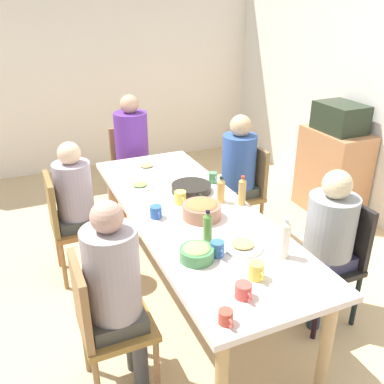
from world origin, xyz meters
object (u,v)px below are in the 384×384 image
Objects in this scene: plate_2 at (140,186)px; chair_2 at (67,221)px; dining_table at (192,219)px; cup_6 at (217,249)px; cup_4 at (213,178)px; bottle_2 at (285,239)px; bowl_1 at (197,253)px; cup_3 at (156,212)px; chair_1 at (131,165)px; bottle_3 at (242,191)px; serving_pan at (191,188)px; person_0 at (328,234)px; plate_0 at (146,167)px; person_2 at (77,199)px; microwave at (340,117)px; person_1 at (132,145)px; chair_3 at (245,187)px; chair_4 at (102,320)px; person_4 at (115,284)px; bottle_1 at (208,227)px; side_cabinet at (332,172)px; cup_1 at (180,198)px; cup_0 at (226,317)px; person_3 at (238,168)px; bowl_0 at (202,210)px; bottle_0 at (221,190)px; plate_1 at (243,245)px; cup_5 at (243,291)px; cup_2 at (257,271)px.

chair_2 is at bearing -96.73° from plate_2.
dining_table is 0.61m from cup_6.
bottle_2 is (1.16, -0.10, 0.08)m from cup_4.
cup_3 is (-0.59, -0.05, -0.00)m from bowl_1.
chair_1 is 1.74m from bottle_3.
bowl_1 reaches higher than serving_pan.
person_0 is 1.73m from plate_0.
person_2 is at bearing -97.96° from plate_2.
microwave is (-0.40, 1.80, 0.28)m from serving_pan.
chair_1 is 0.27m from person_1.
bowl_1 is at bearing -6.08° from person_1.
bowl_1 is at bearing -31.01° from cup_4.
chair_4 is (1.24, -1.63, 0.00)m from chair_3.
chair_1 is at bearing 170.44° from cup_3.
bottle_1 is at bearing 107.31° from person_4.
bottle_1 is at bearing -60.69° from side_cabinet.
cup_1 is (0.48, 0.69, 0.09)m from person_2.
cup_3 is (0.54, -0.05, 0.03)m from plate_2.
person_2 is 2.42× the size of microwave.
person_4 reaches higher than cup_6.
person_2 is 10.82× the size of cup_0.
cup_1 is 0.26× the size of microwave.
bottle_3 is at bearing 60.71° from chair_2.
person_2 is at bearing -147.98° from bottle_1.
person_3 is 4.43× the size of bowl_0.
dining_table is at bearing -130.50° from person_0.
person_1 is at bearing -141.48° from person_3.
bottle_2 is 2.25m from side_cabinet.
bottle_0 is (1.48, 0.26, 0.06)m from person_1.
cup_0 is 1.67m from cup_4.
bowl_0 is (0.74, -0.79, 0.28)m from chair_3.
cup_5 reaches higher than plate_1.
person_3 reaches higher than cup_6.
cup_0 is (0.51, 0.50, 0.25)m from chair_4.
chair_2 reaches higher than cup_5.
person_0 is 1.28× the size of chair_2.
cup_0 is 2.91m from side_cabinet.
bottle_2 is (0.81, 0.00, 0.03)m from bottle_0.
cup_3 is at bearing -5.03° from plate_2.
cup_4 is (-1.02, -0.36, 0.07)m from person_0.
person_0 is at bearing 109.90° from cup_2.
chair_1 is 1.50m from cup_1.
serving_pan is (0.31, -0.60, 0.03)m from person_3.
bottle_2 reaches higher than cup_6.
dining_table is at bearing -179.79° from cup_2.
person_0 reaches higher than chair_2.
cup_0 is at bearing 15.90° from chair_2.
person_3 is at bearing 141.65° from bowl_1.
chair_1 is 1.65m from cup_3.
microwave reaches higher than side_cabinet.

